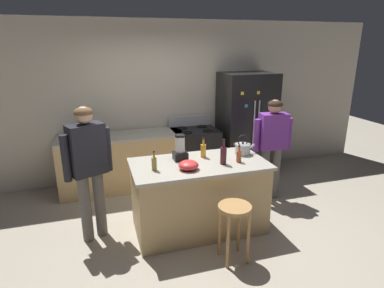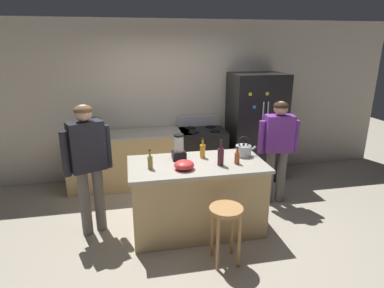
{
  "view_description": "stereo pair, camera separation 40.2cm",
  "coord_description": "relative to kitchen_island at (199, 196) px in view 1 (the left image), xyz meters",
  "views": [
    {
      "loc": [
        -1.17,
        -3.5,
        2.31
      ],
      "look_at": [
        0.0,
        0.3,
        1.06
      ],
      "focal_mm": 30.0,
      "sensor_mm": 36.0,
      "label": 1
    },
    {
      "loc": [
        -0.78,
        -3.6,
        2.31
      ],
      "look_at": [
        0.0,
        0.3,
        1.06
      ],
      "focal_mm": 30.0,
      "sensor_mm": 36.0,
      "label": 2
    }
  ],
  "objects": [
    {
      "name": "kitchen_island",
      "position": [
        0.0,
        0.0,
        0.0
      ],
      "size": [
        1.67,
        0.86,
        0.91
      ],
      "color": "tan",
      "rests_on": "ground_plane"
    },
    {
      "name": "bottle_soda",
      "position": [
        0.11,
        0.18,
        0.55
      ],
      "size": [
        0.07,
        0.07,
        0.26
      ],
      "color": "orange",
      "rests_on": "kitchen_island"
    },
    {
      "name": "bottle_vinegar",
      "position": [
        -0.57,
        -0.08,
        0.54
      ],
      "size": [
        0.06,
        0.06,
        0.24
      ],
      "color": "olive",
      "rests_on": "kitchen_island"
    },
    {
      "name": "stove_range",
      "position": [
        0.43,
        1.52,
        0.01
      ],
      "size": [
        0.76,
        0.65,
        1.09
      ],
      "color": "black",
      "rests_on": "ground_plane"
    },
    {
      "name": "back_wall",
      "position": [
        0.0,
        1.95,
        0.89
      ],
      "size": [
        8.0,
        0.1,
        2.7
      ],
      "primitive_type": "cube",
      "color": "beige",
      "rests_on": "ground_plane"
    },
    {
      "name": "ground_plane",
      "position": [
        0.0,
        0.0,
        -0.46
      ],
      "size": [
        14.0,
        14.0,
        0.0
      ],
      "primitive_type": "plane",
      "color": "#B2A893"
    },
    {
      "name": "person_by_sink_right",
      "position": [
        1.31,
        0.5,
        0.48
      ],
      "size": [
        0.6,
        0.27,
        1.54
      ],
      "color": "#66605B",
      "rests_on": "ground_plane"
    },
    {
      "name": "person_by_island_left",
      "position": [
        -1.3,
        0.19,
        0.54
      ],
      "size": [
        0.58,
        0.36,
        1.65
      ],
      "color": "#66605B",
      "rests_on": "ground_plane"
    },
    {
      "name": "tea_kettle",
      "position": [
        0.65,
        0.13,
        0.53
      ],
      "size": [
        0.28,
        0.2,
        0.27
      ],
      "color": "#B7BABF",
      "rests_on": "kitchen_island"
    },
    {
      "name": "back_counter_run",
      "position": [
        -0.8,
        1.55,
        -0.0
      ],
      "size": [
        2.0,
        0.64,
        0.91
      ],
      "color": "tan",
      "rests_on": "ground_plane"
    },
    {
      "name": "bottle_wine",
      "position": [
        0.26,
        -0.13,
        0.57
      ],
      "size": [
        0.08,
        0.08,
        0.32
      ],
      "color": "#471923",
      "rests_on": "kitchen_island"
    },
    {
      "name": "bar_stool",
      "position": [
        0.16,
        -0.72,
        0.06
      ],
      "size": [
        0.36,
        0.36,
        0.66
      ],
      "color": "#B7844C",
      "rests_on": "ground_plane"
    },
    {
      "name": "blender_appliance",
      "position": [
        -0.19,
        0.17,
        0.59
      ],
      "size": [
        0.17,
        0.17,
        0.33
      ],
      "color": "black",
      "rests_on": "kitchen_island"
    },
    {
      "name": "potted_plant",
      "position": [
        -1.3,
        1.55,
        0.63
      ],
      "size": [
        0.2,
        0.2,
        0.3
      ],
      "color": "brown",
      "rests_on": "back_counter_run"
    },
    {
      "name": "bottle_cooking_sauce",
      "position": [
        0.47,
        -0.12,
        0.53
      ],
      "size": [
        0.06,
        0.06,
        0.22
      ],
      "color": "#B24C26",
      "rests_on": "kitchen_island"
    },
    {
      "name": "refrigerator",
      "position": [
        1.37,
        1.5,
        0.46
      ],
      "size": [
        0.9,
        0.73,
        1.84
      ],
      "color": "black",
      "rests_on": "ground_plane"
    },
    {
      "name": "mixing_bowl",
      "position": [
        -0.19,
        -0.17,
        0.51
      ],
      "size": [
        0.24,
        0.24,
        0.11
      ],
      "primitive_type": "ellipsoid",
      "color": "red",
      "rests_on": "kitchen_island"
    }
  ]
}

